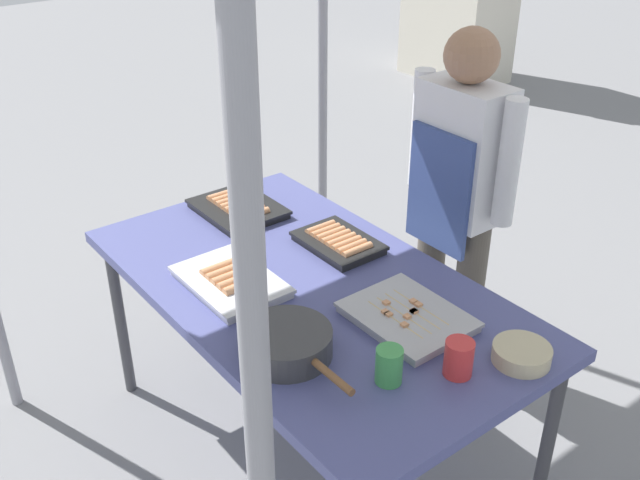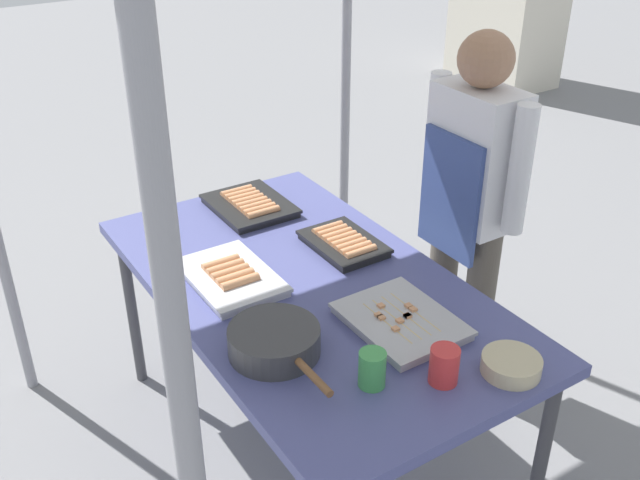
{
  "view_description": "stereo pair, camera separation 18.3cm",
  "coord_description": "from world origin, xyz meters",
  "px_view_note": "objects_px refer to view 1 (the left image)",
  "views": [
    {
      "loc": [
        1.65,
        -1.22,
        2.07
      ],
      "look_at": [
        0.0,
        0.05,
        0.9
      ],
      "focal_mm": 41.06,
      "sensor_mm": 36.0,
      "label": 1
    },
    {
      "loc": [
        1.75,
        -1.07,
        2.07
      ],
      "look_at": [
        0.0,
        0.05,
        0.9
      ],
      "focal_mm": 41.06,
      "sensor_mm": 36.0,
      "label": 2
    }
  ],
  "objects_px": {
    "stall_table": "(308,297)",
    "vendor_woman": "(458,187)",
    "tray_pork_links": "(238,208)",
    "drink_cup_near_edge": "(459,358)",
    "tray_spring_rolls": "(338,242)",
    "condiment_bowl": "(522,354)",
    "tray_meat_skewers": "(407,317)",
    "cooking_wok": "(287,342)",
    "tray_grilled_sausages": "(231,281)",
    "drink_cup_by_wok": "(389,366)"
  },
  "relations": [
    {
      "from": "cooking_wok",
      "to": "drink_cup_by_wok",
      "type": "bearing_deg",
      "value": 30.06
    },
    {
      "from": "tray_meat_skewers",
      "to": "drink_cup_near_edge",
      "type": "distance_m",
      "value": 0.27
    },
    {
      "from": "tray_grilled_sausages",
      "to": "vendor_woman",
      "type": "xyz_separation_m",
      "value": [
        0.09,
        0.98,
        0.09
      ]
    },
    {
      "from": "stall_table",
      "to": "condiment_bowl",
      "type": "height_order",
      "value": "condiment_bowl"
    },
    {
      "from": "stall_table",
      "to": "vendor_woman",
      "type": "distance_m",
      "value": 0.79
    },
    {
      "from": "stall_table",
      "to": "tray_pork_links",
      "type": "xyz_separation_m",
      "value": [
        -0.59,
        0.09,
        0.07
      ]
    },
    {
      "from": "tray_meat_skewers",
      "to": "condiment_bowl",
      "type": "height_order",
      "value": "condiment_bowl"
    },
    {
      "from": "stall_table",
      "to": "drink_cup_by_wok",
      "type": "bearing_deg",
      "value": -13.01
    },
    {
      "from": "condiment_bowl",
      "to": "drink_cup_by_wok",
      "type": "distance_m",
      "value": 0.39
    },
    {
      "from": "tray_meat_skewers",
      "to": "cooking_wok",
      "type": "height_order",
      "value": "cooking_wok"
    },
    {
      "from": "vendor_woman",
      "to": "drink_cup_near_edge",
      "type": "bearing_deg",
      "value": 133.43
    },
    {
      "from": "tray_pork_links",
      "to": "condiment_bowl",
      "type": "height_order",
      "value": "same"
    },
    {
      "from": "stall_table",
      "to": "drink_cup_by_wok",
      "type": "distance_m",
      "value": 0.55
    },
    {
      "from": "condiment_bowl",
      "to": "drink_cup_by_wok",
      "type": "xyz_separation_m",
      "value": [
        -0.17,
        -0.36,
        0.03
      ]
    },
    {
      "from": "cooking_wok",
      "to": "drink_cup_near_edge",
      "type": "bearing_deg",
      "value": 42.27
    },
    {
      "from": "tray_grilled_sausages",
      "to": "cooking_wok",
      "type": "xyz_separation_m",
      "value": [
        0.41,
        -0.06,
        0.02
      ]
    },
    {
      "from": "drink_cup_near_edge",
      "to": "tray_meat_skewers",
      "type": "bearing_deg",
      "value": 166.87
    },
    {
      "from": "stall_table",
      "to": "tray_meat_skewers",
      "type": "bearing_deg",
      "value": 17.42
    },
    {
      "from": "stall_table",
      "to": "tray_pork_links",
      "type": "height_order",
      "value": "tray_pork_links"
    },
    {
      "from": "tray_pork_links",
      "to": "drink_cup_by_wok",
      "type": "height_order",
      "value": "drink_cup_by_wok"
    },
    {
      "from": "drink_cup_by_wok",
      "to": "tray_spring_rolls",
      "type": "bearing_deg",
      "value": 151.54
    },
    {
      "from": "tray_grilled_sausages",
      "to": "drink_cup_by_wok",
      "type": "height_order",
      "value": "drink_cup_by_wok"
    },
    {
      "from": "tray_grilled_sausages",
      "to": "tray_meat_skewers",
      "type": "height_order",
      "value": "tray_grilled_sausages"
    },
    {
      "from": "tray_spring_rolls",
      "to": "drink_cup_near_edge",
      "type": "distance_m",
      "value": 0.78
    },
    {
      "from": "tray_pork_links",
      "to": "drink_cup_by_wok",
      "type": "distance_m",
      "value": 1.13
    },
    {
      "from": "drink_cup_by_wok",
      "to": "tray_meat_skewers",
      "type": "bearing_deg",
      "value": 126.12
    },
    {
      "from": "tray_grilled_sausages",
      "to": "drink_cup_near_edge",
      "type": "distance_m",
      "value": 0.81
    },
    {
      "from": "stall_table",
      "to": "cooking_wok",
      "type": "xyz_separation_m",
      "value": [
        0.26,
        -0.27,
        0.1
      ]
    },
    {
      "from": "tray_meat_skewers",
      "to": "condiment_bowl",
      "type": "xyz_separation_m",
      "value": [
        0.34,
        0.12,
        0.01
      ]
    },
    {
      "from": "drink_cup_near_edge",
      "to": "drink_cup_by_wok",
      "type": "height_order",
      "value": "drink_cup_near_edge"
    },
    {
      "from": "tray_grilled_sausages",
      "to": "tray_meat_skewers",
      "type": "relative_size",
      "value": 1.05
    },
    {
      "from": "tray_pork_links",
      "to": "drink_cup_near_edge",
      "type": "distance_m",
      "value": 1.21
    },
    {
      "from": "cooking_wok",
      "to": "drink_cup_near_edge",
      "type": "distance_m",
      "value": 0.48
    },
    {
      "from": "tray_spring_rolls",
      "to": "drink_cup_by_wok",
      "type": "xyz_separation_m",
      "value": [
        0.66,
        -0.36,
        0.03
      ]
    },
    {
      "from": "stall_table",
      "to": "tray_grilled_sausages",
      "type": "bearing_deg",
      "value": -124.54
    },
    {
      "from": "vendor_woman",
      "to": "drink_cup_by_wok",
      "type": "bearing_deg",
      "value": 123.31
    },
    {
      "from": "condiment_bowl",
      "to": "vendor_woman",
      "type": "xyz_separation_m",
      "value": [
        -0.75,
        0.53,
        0.09
      ]
    },
    {
      "from": "tray_pork_links",
      "to": "vendor_woman",
      "type": "xyz_separation_m",
      "value": [
        0.53,
        0.67,
        0.09
      ]
    },
    {
      "from": "tray_grilled_sausages",
      "to": "tray_meat_skewers",
      "type": "xyz_separation_m",
      "value": [
        0.5,
        0.32,
        -0.0
      ]
    },
    {
      "from": "condiment_bowl",
      "to": "drink_cup_near_edge",
      "type": "bearing_deg",
      "value": -111.4
    },
    {
      "from": "vendor_woman",
      "to": "tray_pork_links",
      "type": "bearing_deg",
      "value": 51.73
    },
    {
      "from": "cooking_wok",
      "to": "vendor_woman",
      "type": "height_order",
      "value": "vendor_woman"
    },
    {
      "from": "tray_grilled_sausages",
      "to": "cooking_wok",
      "type": "bearing_deg",
      "value": -8.8
    },
    {
      "from": "drink_cup_near_edge",
      "to": "drink_cup_by_wok",
      "type": "relative_size",
      "value": 1.01
    },
    {
      "from": "condiment_bowl",
      "to": "tray_spring_rolls",
      "type": "bearing_deg",
      "value": 179.98
    },
    {
      "from": "tray_meat_skewers",
      "to": "drink_cup_near_edge",
      "type": "height_order",
      "value": "drink_cup_near_edge"
    },
    {
      "from": "stall_table",
      "to": "vendor_woman",
      "type": "xyz_separation_m",
      "value": [
        -0.06,
        0.77,
        0.17
      ]
    },
    {
      "from": "tray_meat_skewers",
      "to": "vendor_woman",
      "type": "xyz_separation_m",
      "value": [
        -0.41,
        0.65,
        0.1
      ]
    },
    {
      "from": "tray_spring_rolls",
      "to": "condiment_bowl",
      "type": "xyz_separation_m",
      "value": [
        0.82,
        -0.0,
        0.0
      ]
    },
    {
      "from": "tray_meat_skewers",
      "to": "drink_cup_by_wok",
      "type": "distance_m",
      "value": 0.29
    }
  ]
}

